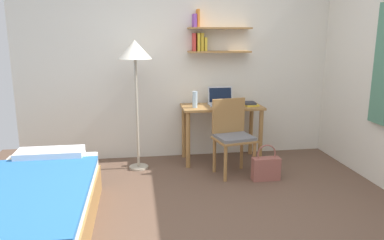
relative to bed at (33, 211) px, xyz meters
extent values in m
plane|color=brown|center=(1.53, -0.01, -0.24)|extent=(5.28, 5.28, 0.00)
cube|color=silver|center=(1.53, 2.02, 1.06)|extent=(4.40, 0.05, 2.60)
cube|color=#9E703D|center=(1.97, 1.88, 1.20)|extent=(0.82, 0.22, 0.02)
cube|color=#D13D38|center=(1.64, 1.92, 1.32)|extent=(0.03, 0.13, 0.23)
cube|color=gold|center=(1.69, 1.90, 1.32)|extent=(0.03, 0.16, 0.23)
cube|color=gold|center=(1.74, 1.92, 1.33)|extent=(0.04, 0.12, 0.23)
cube|color=gold|center=(1.79, 1.92, 1.30)|extent=(0.03, 0.12, 0.18)
cube|color=#9E703D|center=(1.97, 1.88, 1.50)|extent=(0.82, 0.22, 0.02)
cube|color=purple|center=(1.64, 1.89, 1.59)|extent=(0.04, 0.18, 0.16)
cube|color=orange|center=(1.69, 1.92, 1.62)|extent=(0.03, 0.14, 0.23)
cube|color=#4C7F66|center=(3.49, 0.67, 1.11)|extent=(0.03, 0.28, 1.29)
cube|color=#9E703D|center=(0.00, -0.01, -0.10)|extent=(0.92, 1.91, 0.28)
cube|color=silver|center=(0.00, -0.01, 0.12)|extent=(0.89, 1.85, 0.16)
cube|color=#2D70B7|center=(0.00, -0.12, 0.22)|extent=(0.94, 1.57, 0.04)
cube|color=white|center=(0.00, 0.74, 0.25)|extent=(0.65, 0.28, 0.10)
cube|color=#9E703D|center=(1.97, 1.69, 0.50)|extent=(1.05, 0.51, 0.03)
cylinder|color=#9E703D|center=(1.50, 1.49, 0.12)|extent=(0.06, 0.06, 0.72)
cylinder|color=#9E703D|center=(2.45, 1.49, 0.12)|extent=(0.06, 0.06, 0.72)
cylinder|color=#9E703D|center=(1.50, 1.90, 0.12)|extent=(0.06, 0.06, 0.72)
cylinder|color=#9E703D|center=(2.45, 1.90, 0.12)|extent=(0.06, 0.06, 0.72)
cube|color=#9E703D|center=(2.01, 1.16, 0.20)|extent=(0.51, 0.47, 0.03)
cube|color=slate|center=(2.01, 1.16, 0.23)|extent=(0.47, 0.43, 0.04)
cube|color=#9E703D|center=(1.98, 1.33, 0.46)|extent=(0.42, 0.12, 0.42)
cylinder|color=#9E703D|center=(1.86, 0.96, -0.03)|extent=(0.04, 0.04, 0.43)
cylinder|color=#9E703D|center=(2.23, 1.04, -0.03)|extent=(0.04, 0.04, 0.43)
cylinder|color=#9E703D|center=(1.80, 1.28, -0.03)|extent=(0.04, 0.04, 0.43)
cylinder|color=#9E703D|center=(2.16, 1.35, -0.03)|extent=(0.04, 0.04, 0.43)
cylinder|color=#B2A893|center=(0.87, 1.56, -0.23)|extent=(0.24, 0.24, 0.02)
cylinder|color=#B2A893|center=(0.87, 1.56, 0.46)|extent=(0.03, 0.03, 1.35)
cone|color=silver|center=(0.87, 1.56, 1.25)|extent=(0.40, 0.40, 0.22)
cube|color=#B7BABF|center=(1.98, 1.73, 0.52)|extent=(0.34, 0.24, 0.01)
cube|color=#B7BABF|center=(1.98, 1.83, 0.63)|extent=(0.33, 0.05, 0.22)
cube|color=black|center=(1.98, 1.83, 0.63)|extent=(0.30, 0.04, 0.19)
cylinder|color=silver|center=(1.61, 1.62, 0.62)|extent=(0.06, 0.06, 0.21)
cube|color=gold|center=(2.35, 1.65, 0.52)|extent=(0.19, 0.21, 0.02)
cube|color=#333338|center=(2.34, 1.66, 0.54)|extent=(0.16, 0.20, 0.02)
cube|color=#99564C|center=(2.34, 0.94, -0.11)|extent=(0.32, 0.12, 0.27)
torus|color=#99564C|center=(2.34, 0.94, 0.08)|extent=(0.22, 0.02, 0.22)
camera|label=1|loc=(0.87, -2.99, 1.43)|focal=34.85mm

